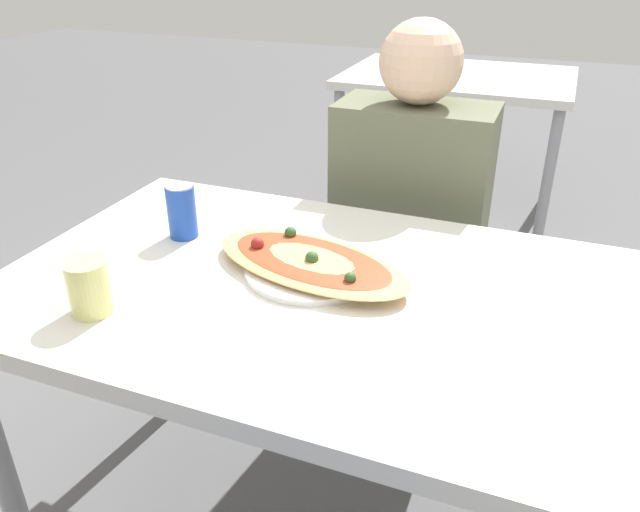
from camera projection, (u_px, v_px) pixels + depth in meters
name	position (u px, v px, depth m)	size (l,w,h in m)	color
dining_table	(332.00, 318.00, 1.27)	(1.36, 0.81, 0.73)	silver
chair_far_seated	(415.00, 235.00, 1.95)	(0.40, 0.40, 0.91)	#2D3851
person_seated	(410.00, 194.00, 1.77)	(0.43, 0.25, 1.17)	#2D2D38
pizza_main	(311.00, 263.00, 1.29)	(0.49, 0.32, 0.05)	white
soda_can	(182.00, 211.00, 1.42)	(0.07, 0.07, 0.12)	#1E47B2
drink_glass	(89.00, 287.00, 1.14)	(0.08, 0.08, 0.11)	#E0DB7F
background_table	(450.00, 84.00, 3.12)	(1.10, 0.80, 0.85)	silver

